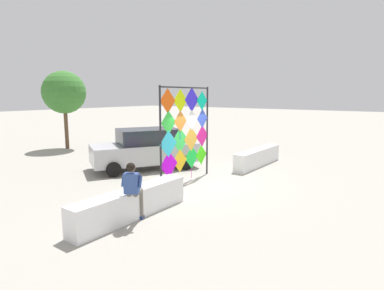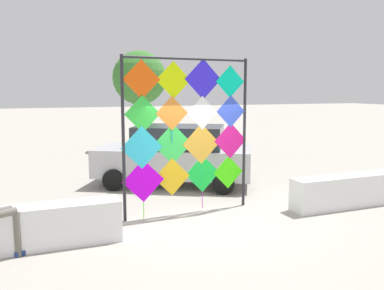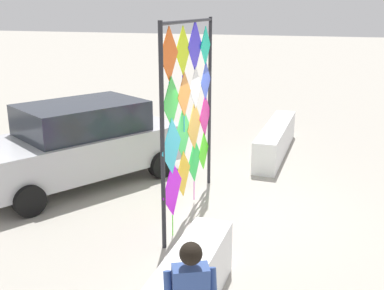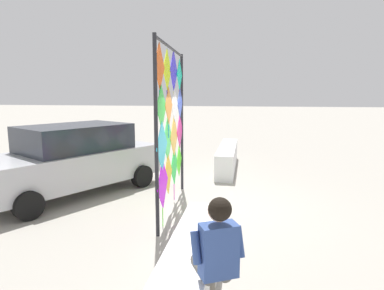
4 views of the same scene
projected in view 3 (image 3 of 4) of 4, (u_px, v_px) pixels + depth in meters
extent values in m
plane|color=#9E998E|center=(228.00, 210.00, 8.91)|extent=(120.00, 120.00, 0.00)
cube|color=white|center=(276.00, 139.00, 12.27)|extent=(3.75, 0.55, 0.78)
cylinder|color=#232328|center=(162.00, 142.00, 7.01)|extent=(0.07, 0.07, 3.58)
cylinder|color=#232328|center=(210.00, 104.00, 9.79)|extent=(0.07, 0.07, 3.58)
cylinder|color=#232328|center=(190.00, 21.00, 7.90)|extent=(3.01, 0.20, 0.06)
cube|color=#C705EF|center=(173.00, 189.00, 7.67)|extent=(0.96, 0.06, 0.96)
cylinder|color=#3AE516|center=(173.00, 227.00, 7.87)|extent=(0.02, 0.02, 0.45)
cube|color=yellow|center=(183.00, 174.00, 8.31)|extent=(0.87, 0.05, 0.87)
cube|color=#16D63D|center=(195.00, 160.00, 9.02)|extent=(0.88, 0.05, 0.89)
cylinder|color=#E516BB|center=(194.00, 191.00, 9.20)|extent=(0.02, 0.02, 0.40)
cube|color=#40F810|center=(204.00, 151.00, 9.66)|extent=(0.80, 0.05, 0.80)
cube|color=#2BC2DE|center=(172.00, 146.00, 7.43)|extent=(0.94, 0.06, 0.94)
cube|color=#36DF53|center=(183.00, 133.00, 8.12)|extent=(0.93, 0.06, 0.94)
cube|color=gold|center=(194.00, 125.00, 8.77)|extent=(0.95, 0.06, 0.95)
cylinder|color=blue|center=(194.00, 159.00, 8.97)|extent=(0.02, 0.02, 0.39)
cube|color=#DD1682|center=(205.00, 115.00, 9.47)|extent=(0.87, 0.05, 0.87)
cube|color=green|center=(171.00, 102.00, 7.26)|extent=(0.81, 0.05, 0.81)
cube|color=orange|center=(184.00, 94.00, 7.88)|extent=(0.77, 0.05, 0.77)
cylinder|color=#1685E5|center=(184.00, 124.00, 8.03)|extent=(0.02, 0.02, 0.28)
cube|color=white|center=(196.00, 88.00, 8.58)|extent=(0.78, 0.05, 0.78)
cube|color=blue|center=(206.00, 81.00, 9.26)|extent=(0.76, 0.05, 0.76)
cube|color=#F7540C|center=(169.00, 54.00, 7.05)|extent=(0.85, 0.05, 0.85)
cylinder|color=#16A5E5|center=(169.00, 91.00, 7.21)|extent=(0.02, 0.02, 0.29)
cube|color=#D3F508|center=(183.00, 51.00, 7.73)|extent=(0.83, 0.05, 0.83)
cylinder|color=#3416E5|center=(183.00, 83.00, 7.89)|extent=(0.02, 0.02, 0.26)
cube|color=#3023ED|center=(195.00, 46.00, 8.39)|extent=(0.92, 0.06, 0.92)
cylinder|color=#D7E516|center=(195.00, 83.00, 8.59)|extent=(0.02, 0.02, 0.43)
cube|color=#05DEAD|center=(206.00, 46.00, 9.04)|extent=(0.75, 0.05, 0.75)
cylinder|color=#E51645|center=(205.00, 75.00, 9.21)|extent=(0.02, 0.02, 0.40)
cube|color=#334C8C|center=(191.00, 290.00, 4.49)|extent=(0.34, 0.41, 0.52)
sphere|color=tan|center=(191.00, 254.00, 4.38)|extent=(0.22, 0.22, 0.22)
sphere|color=black|center=(191.00, 254.00, 4.35)|extent=(0.22, 0.22, 0.22)
cylinder|color=#334C8C|center=(213.00, 283.00, 4.52)|extent=(0.19, 0.15, 0.31)
cylinder|color=#334C8C|center=(168.00, 287.00, 4.46)|extent=(0.19, 0.15, 0.31)
cube|color=#B7B7BC|center=(78.00, 151.00, 10.17)|extent=(4.95, 3.98, 0.82)
cube|color=#282D38|center=(82.00, 118.00, 10.06)|extent=(3.09, 2.78, 0.65)
cylinder|color=black|center=(29.00, 200.00, 8.59)|extent=(0.65, 0.51, 0.61)
cylinder|color=black|center=(161.00, 164.00, 10.57)|extent=(0.65, 0.51, 0.61)
cylinder|color=black|center=(115.00, 146.00, 11.98)|extent=(0.65, 0.51, 0.61)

